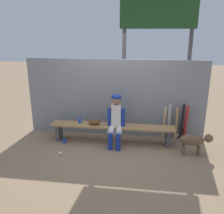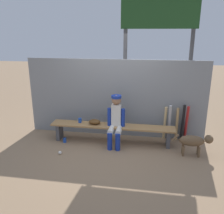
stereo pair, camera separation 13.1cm
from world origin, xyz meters
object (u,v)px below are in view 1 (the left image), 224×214
(bat_wood_natural, at_px, (164,123))
(dog, at_px, (195,140))
(player_seated, at_px, (116,119))
(bat_wood_tan, at_px, (176,123))
(baseball, at_px, (60,153))
(cup_on_ground, at_px, (65,141))
(bat_aluminum_red, at_px, (186,123))
(scoreboard, at_px, (160,31))
(bat_aluminum_black, at_px, (182,122))
(cup_on_bench, at_px, (80,121))
(baseball_glove, at_px, (94,122))
(bat_aluminum_silver, at_px, (169,122))
(dugout_bench, at_px, (112,129))

(bat_wood_natural, xyz_separation_m, dog, (0.59, -0.75, -0.08))
(player_seated, bearing_deg, bat_wood_tan, 18.93)
(baseball, height_order, dog, dog)
(cup_on_ground, bearing_deg, bat_aluminum_red, 11.02)
(scoreboard, bearing_deg, bat_aluminum_black, -53.00)
(cup_on_bench, relative_size, dog, 0.13)
(player_seated, bearing_deg, dog, -8.44)
(bat_wood_natural, bearing_deg, baseball_glove, -166.85)
(bat_aluminum_black, bearing_deg, dog, -76.75)
(bat_aluminum_black, xyz_separation_m, dog, (0.17, -0.72, -0.13))
(bat_aluminum_red, relative_size, cup_on_ground, 8.37)
(scoreboard, relative_size, dog, 4.33)
(bat_aluminum_red, relative_size, baseball, 12.44)
(bat_wood_tan, distance_m, baseball, 2.82)
(bat_aluminum_silver, relative_size, dog, 1.09)
(player_seated, xyz_separation_m, dog, (1.72, -0.26, -0.30))
(bat_aluminum_black, bearing_deg, bat_aluminum_red, 5.61)
(baseball_glove, distance_m, bat_wood_natural, 1.71)
(player_seated, height_order, cup_on_bench, player_seated)
(player_seated, height_order, scoreboard, scoreboard)
(cup_on_bench, bearing_deg, bat_wood_tan, 8.04)
(bat_aluminum_red, bearing_deg, bat_wood_natural, 177.75)
(baseball, height_order, cup_on_bench, cup_on_bench)
(cup_on_ground, distance_m, cup_on_bench, 0.60)
(cup_on_bench, xyz_separation_m, dog, (2.62, -0.42, -0.16))
(bat_aluminum_silver, height_order, baseball, bat_aluminum_silver)
(bat_aluminum_silver, xyz_separation_m, bat_wood_tan, (0.18, 0.04, -0.04))
(cup_on_ground, distance_m, dog, 2.96)
(dugout_bench, relative_size, cup_on_bench, 26.55)
(baseball, relative_size, cup_on_bench, 0.67)
(player_seated, height_order, bat_aluminum_black, player_seated)
(bat_aluminum_silver, bearing_deg, scoreboard, 109.64)
(cup_on_bench, bearing_deg, player_seated, -10.16)
(cup_on_bench, bearing_deg, bat_aluminum_silver, 7.73)
(bat_aluminum_red, relative_size, scoreboard, 0.25)
(player_seated, height_order, cup_on_ground, player_seated)
(dugout_bench, bearing_deg, bat_wood_natural, 17.38)
(baseball_glove, bearing_deg, baseball, -127.77)
(baseball_glove, height_order, dog, baseball_glove)
(baseball, bearing_deg, baseball_glove, 52.23)
(player_seated, distance_m, bat_wood_natural, 1.26)
(scoreboard, distance_m, dog, 2.80)
(bat_aluminum_black, bearing_deg, bat_aluminum_silver, -177.08)
(bat_wood_natural, distance_m, cup_on_ground, 2.46)
(baseball, bearing_deg, player_seated, 30.68)
(dog, bearing_deg, baseball_glove, 170.81)
(bat_aluminum_silver, distance_m, dog, 0.86)
(cup_on_ground, xyz_separation_m, dog, (2.94, -0.17, 0.28))
(baseball_glove, bearing_deg, bat_wood_tan, 11.08)
(baseball_glove, distance_m, cup_on_bench, 0.38)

